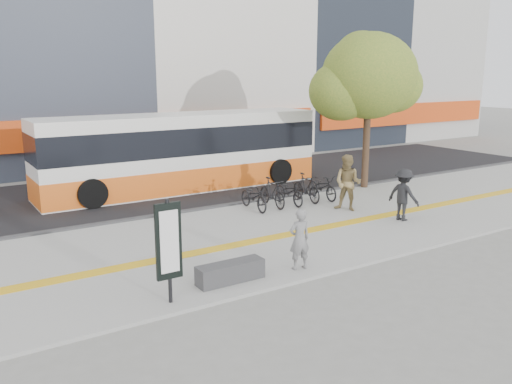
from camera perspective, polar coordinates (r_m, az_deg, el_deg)
ground at (r=14.58m, az=3.82°, el=-6.24°), size 120.00×120.00×0.00m
sidewalk at (r=15.74m, az=0.57°, el=-4.63°), size 40.00×7.00×0.08m
tactile_strip at (r=15.33m, az=1.60°, el=-4.93°), size 40.00×0.45×0.01m
street at (r=22.19m, az=-10.07°, el=0.28°), size 40.00×8.00×0.06m
curb at (r=18.64m, az=-5.32°, el=-1.82°), size 40.00×0.25×0.14m
bench at (r=12.19m, az=-2.76°, el=-8.57°), size 1.60×0.45×0.45m
signboard at (r=10.91m, az=-9.35°, el=-5.40°), size 0.55×0.10×2.20m
street_tree at (r=22.13m, az=11.77°, el=11.89°), size 4.40×3.80×6.31m
bus at (r=21.76m, az=-7.95°, el=4.04°), size 11.49×2.72×3.06m
bicycle_row at (r=19.16m, az=3.62°, el=0.12°), size 3.77×1.80×1.03m
seated_woman at (r=12.80m, az=4.68°, el=-5.06°), size 0.59×0.43×1.50m
pedestrian_tan at (r=18.41m, az=9.83°, el=0.97°), size 1.10×1.18×1.93m
pedestrian_dark at (r=17.59m, az=15.53°, el=-0.28°), size 0.80×1.18×1.68m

